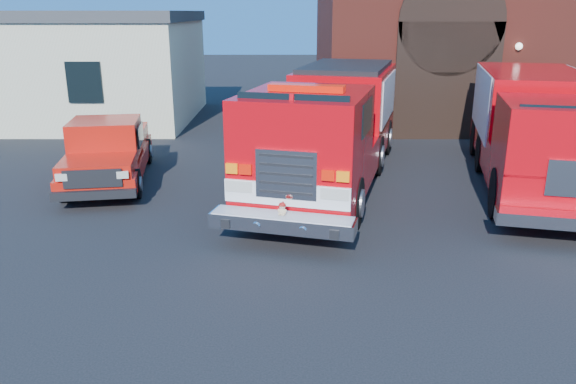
{
  "coord_description": "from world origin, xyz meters",
  "views": [
    {
      "loc": [
        -0.01,
        -10.56,
        4.32
      ],
      "look_at": [
        0.0,
        -1.2,
        1.3
      ],
      "focal_mm": 35.0,
      "sensor_mm": 36.0,
      "label": 1
    }
  ],
  "objects_px": {
    "side_building": "(69,66)",
    "fire_engine": "(331,126)",
    "secondary_truck": "(537,127)",
    "pickup_truck": "(109,151)",
    "fire_station": "(503,13)"
  },
  "relations": [
    {
      "from": "pickup_truck",
      "to": "secondary_truck",
      "type": "xyz_separation_m",
      "value": [
        11.1,
        -0.3,
        0.72
      ]
    },
    {
      "from": "fire_station",
      "to": "side_building",
      "type": "distance_m",
      "value": 18.13
    },
    {
      "from": "pickup_truck",
      "to": "side_building",
      "type": "bearing_deg",
      "value": 115.04
    },
    {
      "from": "side_building",
      "to": "fire_engine",
      "type": "distance_m",
      "value": 13.73
    },
    {
      "from": "fire_engine",
      "to": "pickup_truck",
      "type": "relative_size",
      "value": 1.82
    },
    {
      "from": "side_building",
      "to": "secondary_truck",
      "type": "bearing_deg",
      "value": -31.52
    },
    {
      "from": "fire_station",
      "to": "side_building",
      "type": "xyz_separation_m",
      "value": [
        -17.99,
        -0.99,
        -2.05
      ]
    },
    {
      "from": "fire_station",
      "to": "secondary_truck",
      "type": "bearing_deg",
      "value": -104.13
    },
    {
      "from": "fire_station",
      "to": "pickup_truck",
      "type": "height_order",
      "value": "fire_station"
    },
    {
      "from": "side_building",
      "to": "fire_station",
      "type": "bearing_deg",
      "value": 3.14
    },
    {
      "from": "fire_station",
      "to": "fire_engine",
      "type": "height_order",
      "value": "fire_station"
    },
    {
      "from": "fire_engine",
      "to": "secondary_truck",
      "type": "distance_m",
      "value": 5.24
    },
    {
      "from": "fire_station",
      "to": "side_building",
      "type": "height_order",
      "value": "fire_station"
    },
    {
      "from": "side_building",
      "to": "pickup_truck",
      "type": "height_order",
      "value": "side_building"
    },
    {
      "from": "fire_engine",
      "to": "pickup_truck",
      "type": "distance_m",
      "value": 5.9
    }
  ]
}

